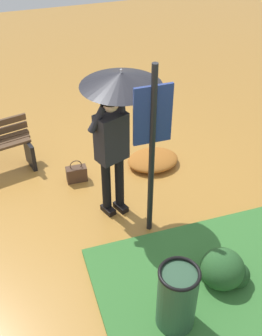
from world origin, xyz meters
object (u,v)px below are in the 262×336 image
at_px(trash_bin, 177,299).
at_px(info_sign_post, 152,135).
at_px(handbag, 77,174).
at_px(person_with_umbrella, 117,109).

bearing_deg(trash_bin, info_sign_post, 81.09).
distance_m(info_sign_post, handbag, 1.94).
bearing_deg(info_sign_post, person_with_umbrella, 117.61).
bearing_deg(info_sign_post, trash_bin, -98.91).
xyz_separation_m(person_with_umbrella, info_sign_post, (0.26, -0.50, -0.11)).
distance_m(handbag, trash_bin, 2.71).
distance_m(info_sign_post, trash_bin, 1.75).
relative_size(person_with_umbrella, info_sign_post, 0.89).
relative_size(info_sign_post, handbag, 6.22).
height_order(person_with_umbrella, trash_bin, person_with_umbrella).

